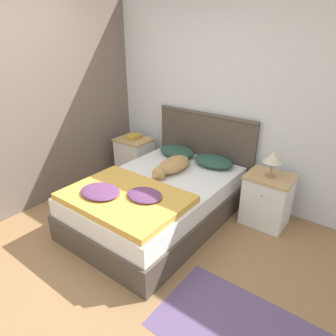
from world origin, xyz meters
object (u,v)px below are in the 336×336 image
(bed, at_px, (158,201))
(table_lamp, at_px, (273,158))
(dog, at_px, (172,166))
(book_stack, at_px, (134,137))
(nightstand_left, at_px, (135,157))
(nightstand_right, at_px, (267,199))
(pillow_right, at_px, (213,161))
(pillow_left, at_px, (177,151))

(bed, bearing_deg, table_lamp, 34.21)
(dog, distance_m, book_stack, 1.10)
(book_stack, distance_m, table_lamp, 2.08)
(nightstand_left, height_order, nightstand_right, same)
(pillow_right, height_order, book_stack, book_stack)
(nightstand_right, relative_size, pillow_right, 1.17)
(pillow_right, bearing_deg, pillow_left, 180.00)
(bed, xyz_separation_m, pillow_left, (-0.28, 0.78, 0.32))
(nightstand_right, relative_size, table_lamp, 2.04)
(table_lamp, bearing_deg, nightstand_left, 179.52)
(nightstand_left, height_order, table_lamp, table_lamp)
(nightstand_left, xyz_separation_m, table_lamp, (2.07, -0.02, 0.53))
(bed, bearing_deg, nightstand_left, 145.15)
(nightstand_left, relative_size, nightstand_right, 1.00)
(nightstand_left, bearing_deg, dog, -21.84)
(nightstand_right, bearing_deg, nightstand_left, 180.00)
(bed, distance_m, nightstand_left, 1.26)
(pillow_left, distance_m, book_stack, 0.76)
(bed, height_order, table_lamp, table_lamp)
(dog, height_order, book_stack, dog)
(pillow_right, distance_m, dog, 0.55)
(pillow_left, xyz_separation_m, book_stack, (-0.75, -0.04, 0.07))
(table_lamp, bearing_deg, nightstand_right, 90.00)
(table_lamp, bearing_deg, book_stack, 179.22)
(nightstand_right, relative_size, book_stack, 2.73)
(pillow_right, bearing_deg, nightstand_left, -177.58)
(pillow_left, bearing_deg, nightstand_right, -2.42)
(nightstand_left, xyz_separation_m, dog, (1.02, -0.41, 0.28))
(nightstand_left, relative_size, pillow_left, 1.17)
(book_stack, bearing_deg, nightstand_right, -0.31)
(nightstand_right, bearing_deg, dog, -158.86)
(pillow_left, relative_size, table_lamp, 1.74)
(bed, distance_m, book_stack, 1.33)
(nightstand_right, relative_size, pillow_left, 1.17)
(nightstand_left, distance_m, table_lamp, 2.14)
(dog, bearing_deg, book_stack, 157.68)
(dog, relative_size, table_lamp, 2.48)
(nightstand_right, height_order, book_stack, book_stack)
(dog, bearing_deg, nightstand_left, 158.16)
(pillow_right, height_order, dog, dog)
(nightstand_left, xyz_separation_m, pillow_right, (1.32, 0.06, 0.26))
(table_lamp, bearing_deg, pillow_left, 176.83)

